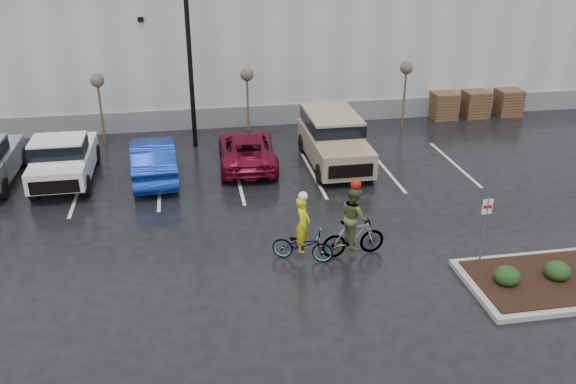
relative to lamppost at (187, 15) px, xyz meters
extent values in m
plane|color=black|center=(4.00, -12.00, -5.69)|extent=(120.00, 120.00, 0.00)
cube|color=silver|center=(4.00, 10.00, -2.19)|extent=(60.00, 15.00, 7.00)
cube|color=slate|center=(4.00, 2.45, -5.19)|extent=(60.00, 0.12, 1.00)
cylinder|color=black|center=(0.00, 0.00, -1.19)|extent=(0.20, 0.20, 9.00)
cylinder|color=#4B301E|center=(-4.00, 1.00, -4.29)|extent=(0.10, 0.10, 2.80)
sphere|color=#504840|center=(-4.00, 1.00, -2.79)|extent=(0.60, 0.60, 0.60)
cylinder|color=#4B301E|center=(2.50, 1.00, -4.29)|extent=(0.10, 0.10, 2.80)
sphere|color=#504840|center=(2.50, 1.00, -2.79)|extent=(0.60, 0.60, 0.60)
cylinder|color=#4B301E|center=(10.00, 1.00, -4.29)|extent=(0.10, 0.10, 2.80)
sphere|color=#504840|center=(10.00, 1.00, -2.79)|extent=(0.60, 0.60, 0.60)
cube|color=#4B301E|center=(12.50, 2.00, -5.01)|extent=(1.20, 1.20, 1.35)
cube|color=#4B301E|center=(14.20, 2.00, -5.01)|extent=(1.20, 1.20, 1.35)
cube|color=#4B301E|center=(16.00, 2.00, -5.01)|extent=(1.20, 1.20, 1.35)
ellipsoid|color=#133716|center=(8.00, -13.00, -5.27)|extent=(0.70, 0.70, 0.52)
ellipsoid|color=#133716|center=(9.50, -13.00, -5.27)|extent=(0.70, 0.70, 0.52)
cylinder|color=gray|center=(7.80, -11.80, -4.59)|extent=(0.05, 0.05, 2.20)
cube|color=white|center=(7.80, -11.80, -3.74)|extent=(0.30, 0.02, 0.45)
cube|color=red|center=(7.80, -11.81, -3.74)|extent=(0.26, 0.02, 0.10)
imported|color=navy|center=(-1.70, -3.29, -4.90)|extent=(1.95, 4.83, 1.56)
imported|color=maroon|center=(2.03, -2.60, -5.01)|extent=(2.47, 4.96, 1.35)
imported|color=#3F3F44|center=(2.80, -10.50, -5.21)|extent=(1.93, 1.29, 0.96)
imported|color=#D3D30B|center=(2.80, -10.50, -4.50)|extent=(0.61, 0.72, 1.68)
sphere|color=silver|center=(2.80, -10.50, -3.61)|extent=(0.28, 0.28, 0.28)
imported|color=#3F3F44|center=(4.34, -10.50, -5.09)|extent=(1.95, 0.75, 1.19)
imported|color=#49502B|center=(4.34, -10.50, -4.40)|extent=(0.59, 0.96, 1.87)
sphere|color=#990C0C|center=(4.34, -10.50, -3.36)|extent=(0.31, 0.31, 0.31)
camera|label=1|loc=(-0.34, -25.94, 3.66)|focal=38.00mm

